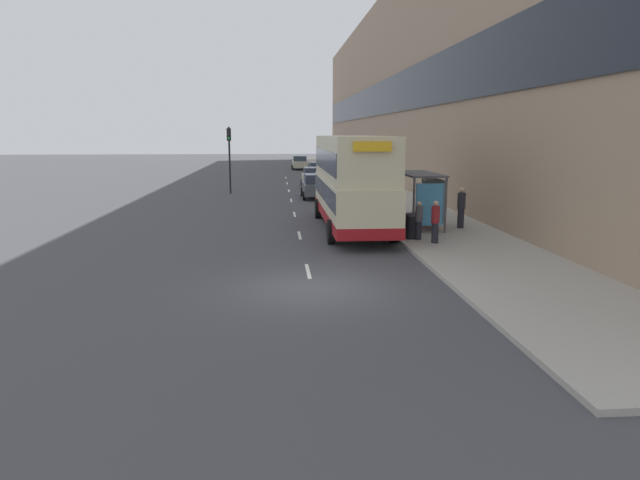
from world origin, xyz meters
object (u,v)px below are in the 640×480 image
bus_shelter (424,190)px  pedestrian_1 (461,207)px  car_3 (317,186)px  pedestrian_2 (419,220)px  car_0 (300,163)px  car_1 (313,178)px  pedestrian_at_shelter (435,221)px  litter_bin (412,226)px  traffic_light_far_kerb (229,149)px  double_decker_bus_near (352,180)px  car_2 (318,172)px

bus_shelter → pedestrian_1: 1.87m
bus_shelter → car_3: (-3.95, 13.69, -1.04)m
pedestrian_1 → pedestrian_2: bearing=-134.3°
car_0 → pedestrian_1: (5.45, -45.96, 0.25)m
car_1 → pedestrian_at_shelter: 25.27m
car_0 → pedestrian_at_shelter: size_ratio=2.57×
car_1 → litter_bin: car_1 is taller
car_1 → traffic_light_far_kerb: 7.97m
car_3 → pedestrian_2: bearing=-80.0°
pedestrian_1 → bus_shelter: bearing=167.9°
pedestrian_at_shelter → litter_bin: bearing=125.6°
car_1 → pedestrian_1: size_ratio=2.41×
double_decker_bus_near → traffic_light_far_kerb: size_ratio=2.28×
car_3 → pedestrian_2: size_ratio=2.85×
car_3 → litter_bin: 16.77m
pedestrian_1 → pedestrian_2: 3.79m
bus_shelter → car_0: bearing=94.8°
traffic_light_far_kerb → litter_bin: bearing=-66.0°
pedestrian_at_shelter → litter_bin: 1.24m
car_0 → litter_bin: car_0 is taller
bus_shelter → double_decker_bus_near: bearing=172.5°
double_decker_bus_near → pedestrian_1: (4.95, -0.79, -1.20)m
car_0 → car_3: (-0.16, -31.91, -0.00)m
double_decker_bus_near → car_0: size_ratio=2.59×
double_decker_bus_near → litter_bin: bearing=-57.7°
bus_shelter → pedestrian_at_shelter: (-0.52, -3.83, -0.88)m
bus_shelter → traffic_light_far_kerb: size_ratio=0.86×
bus_shelter → pedestrian_1: bearing=-12.1°
bus_shelter → car_2: bus_shelter is taller
car_1 → pedestrian_at_shelter: bearing=-82.8°
bus_shelter → pedestrian_at_shelter: bearing=-97.8°
pedestrian_1 → pedestrian_2: pedestrian_1 is taller
litter_bin → pedestrian_2: bearing=-43.0°
car_2 → car_1: bearing=-98.2°
traffic_light_far_kerb → double_decker_bus_near: bearing=-67.8°
car_2 → pedestrian_at_shelter: (2.30, -31.22, 0.12)m
car_0 → car_1: car_1 is taller
pedestrian_2 → bus_shelter: bearing=72.1°
bus_shelter → car_0: 45.77m
car_1 → litter_bin: (2.49, -24.09, -0.17)m
car_2 → pedestrian_2: bearing=-86.6°
pedestrian_1 → litter_bin: pedestrian_1 is taller
pedestrian_2 → double_decker_bus_near: bearing=123.4°
car_1 → car_2: (0.89, 6.16, 0.04)m
car_1 → car_3: car_1 is taller
car_1 → car_3: (-0.24, -7.55, -0.01)m
car_0 → traffic_light_far_kerb: bearing=-102.7°
car_2 → traffic_light_far_kerb: size_ratio=0.79×
car_0 → car_2: 18.23m
double_decker_bus_near → pedestrian_1: bearing=-9.0°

